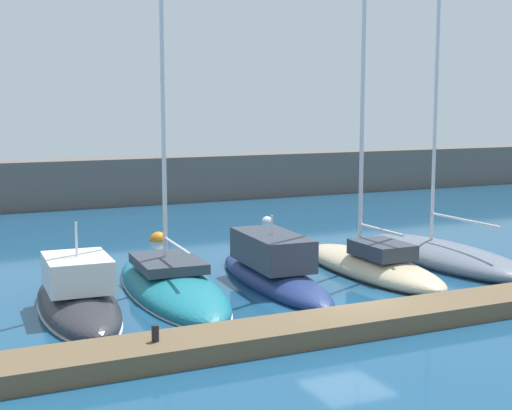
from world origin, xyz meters
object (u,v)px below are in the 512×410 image
Objects in this scene: sailboat_sand_fourth at (371,264)px; mooring_buoy_orange at (158,240)px; motorboat_charcoal_nearest at (78,298)px; motorboat_navy_third at (272,270)px; mooring_buoy_white at (267,222)px; dock_bollard at (155,333)px; sailboat_teal_second at (171,283)px; sailboat_slate_fifth at (443,254)px.

sailboat_sand_fourth is 11.90m from mooring_buoy_orange.
motorboat_charcoal_nearest is 0.89× the size of motorboat_navy_third.
dock_bollard is (-12.86, -19.67, 0.77)m from mooring_buoy_white.
mooring_buoy_white is 7.98m from mooring_buoy_orange.
dock_bollard is (-2.70, -6.74, 0.42)m from sailboat_teal_second.
sailboat_slate_fifth reaches higher than sailboat_sand_fourth.
sailboat_slate_fifth is 20.86× the size of mooring_buoy_orange.
motorboat_navy_third is at bearing -115.23° from mooring_buoy_white.
mooring_buoy_orange is at bearing -11.43° from sailboat_teal_second.
sailboat_teal_second is 48.10× the size of dock_bollard.
sailboat_slate_fifth is 13.89m from mooring_buoy_orange.
sailboat_sand_fourth is (11.82, 0.59, -0.05)m from motorboat_charcoal_nearest.
sailboat_sand_fourth is 38.85× the size of dock_bollard.
motorboat_navy_third is at bearing 91.28° from sailboat_slate_fifth.
sailboat_slate_fifth is (8.30, 0.27, -0.17)m from motorboat_navy_third.
motorboat_charcoal_nearest is 5.74m from dock_bollard.
sailboat_teal_second reaches higher than dock_bollard.
sailboat_sand_fourth reaches higher than mooring_buoy_white.
motorboat_navy_third reaches higher than mooring_buoy_white.
mooring_buoy_orange is (-7.44, -2.90, 0.00)m from mooring_buoy_white.
motorboat_charcoal_nearest reaches higher than dock_bollard.
motorboat_charcoal_nearest is 3.73m from sailboat_teal_second.
mooring_buoy_orange is (-9.45, 10.17, -0.38)m from sailboat_slate_fifth.
motorboat_navy_third is at bearing -92.20° from sailboat_teal_second.
motorboat_charcoal_nearest reaches higher than mooring_buoy_white.
mooring_buoy_white is (1.91, 13.43, -0.39)m from sailboat_sand_fourth.
motorboat_charcoal_nearest is at bearing 110.51° from sailboat_teal_second.
mooring_buoy_orange is 2.00× the size of dock_bollard.
sailboat_slate_fifth is at bearing -47.08° from mooring_buoy_orange.
sailboat_slate_fifth is 16.28m from dock_bollard.
motorboat_navy_third is 0.50× the size of sailboat_slate_fifth.
motorboat_navy_third is at bearing -81.69° from motorboat_charcoal_nearest.
dock_bollard reaches higher than mooring_buoy_orange.
sailboat_sand_fourth is at bearing 94.67° from sailboat_slate_fifth.
dock_bollard is (-14.87, -6.61, 0.39)m from sailboat_slate_fifth.
motorboat_navy_third reaches higher than dock_bollard.
sailboat_slate_fifth reaches higher than motorboat_navy_third.
motorboat_charcoal_nearest is 0.44× the size of sailboat_slate_fifth.
motorboat_navy_third is 20.69× the size of dock_bollard.
motorboat_charcoal_nearest is 0.47× the size of sailboat_sand_fourth.
sailboat_teal_second is at bearing 87.50° from motorboat_navy_third.
motorboat_charcoal_nearest is 15.77m from sailboat_slate_fifth.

